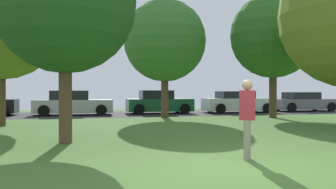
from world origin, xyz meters
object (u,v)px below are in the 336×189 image
at_px(oak_tree_center, 273,36).
at_px(person_catcher, 247,115).
at_px(oak_tree_left, 165,41).
at_px(oak_tree_right, 65,3).
at_px(parked_car_green, 159,103).
at_px(parked_car_white, 238,103).
at_px(parked_car_grey, 303,102).
at_px(maple_tree_near, 0,18).
at_px(parked_car_silver, 73,104).

distance_m(oak_tree_center, person_catcher, 12.74).
distance_m(oak_tree_left, person_catcher, 12.25).
xyz_separation_m(oak_tree_right, parked_car_green, (5.09, 12.06, -3.13)).
height_order(oak_tree_left, person_catcher, oak_tree_left).
height_order(person_catcher, parked_car_green, person_catcher).
xyz_separation_m(oak_tree_center, parked_car_green, (-5.21, 4.91, -3.71)).
bearing_deg(parked_car_green, parked_car_white, -3.35).
bearing_deg(oak_tree_center, oak_tree_left, 165.81).
height_order(person_catcher, parked_car_white, person_catcher).
bearing_deg(oak_tree_left, oak_tree_right, -118.73).
relative_size(oak_tree_right, parked_car_grey, 1.29).
relative_size(maple_tree_near, parked_car_grey, 1.55).
bearing_deg(maple_tree_near, oak_tree_left, 22.74).
bearing_deg(parked_car_white, parked_car_silver, -179.79).
bearing_deg(parked_car_silver, oak_tree_right, -89.07).
height_order(oak_tree_center, maple_tree_near, maple_tree_near).
distance_m(parked_car_green, parked_car_grey, 10.54).
distance_m(oak_tree_right, person_catcher, 5.74).
height_order(oak_tree_center, parked_car_silver, oak_tree_center).
relative_size(oak_tree_right, parked_car_silver, 1.27).
distance_m(oak_tree_right, parked_car_white, 15.97).
bearing_deg(parked_car_white, oak_tree_center, -90.72).
height_order(parked_car_green, parked_car_grey, parked_car_green).
distance_m(person_catcher, parked_car_grey, 19.52).
bearing_deg(parked_car_silver, person_catcher, -75.15).
bearing_deg(parked_car_white, oak_tree_right, -131.39).
relative_size(person_catcher, parked_car_white, 0.36).
height_order(oak_tree_left, parked_car_white, oak_tree_left).
relative_size(oak_tree_left, parked_car_silver, 1.41).
relative_size(oak_tree_right, oak_tree_left, 0.90).
bearing_deg(maple_tree_near, person_catcher, -52.78).
distance_m(oak_tree_left, parked_car_green, 4.93).
relative_size(parked_car_silver, parked_car_green, 1.10).
height_order(parked_car_silver, parked_car_grey, parked_car_silver).
bearing_deg(oak_tree_left, person_catcher, -94.47).
height_order(person_catcher, parked_car_grey, person_catcher).
bearing_deg(oak_tree_right, parked_car_silver, 90.93).
distance_m(oak_tree_center, parked_car_green, 8.07).
distance_m(parked_car_silver, parked_car_white, 10.55).
bearing_deg(oak_tree_center, parked_car_white, 89.28).
bearing_deg(parked_car_silver, parked_car_green, 3.77).
xyz_separation_m(oak_tree_left, parked_car_grey, (10.93, 3.72, -3.50)).
bearing_deg(parked_car_white, maple_tree_near, -154.31).
bearing_deg(person_catcher, maple_tree_near, 155.03).
bearing_deg(parked_car_grey, parked_car_silver, -177.95).
distance_m(oak_tree_left, parked_car_grey, 12.06).
distance_m(maple_tree_near, parked_car_grey, 20.01).
relative_size(oak_tree_left, parked_car_grey, 1.43).
xyz_separation_m(parked_car_green, parked_car_white, (5.27, -0.31, -0.01)).
relative_size(oak_tree_left, person_catcher, 3.86).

